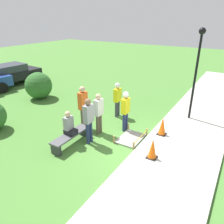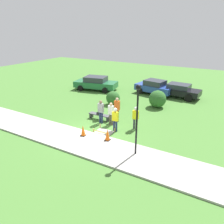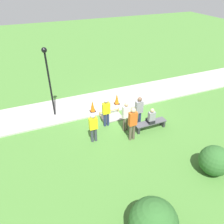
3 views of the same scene
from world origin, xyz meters
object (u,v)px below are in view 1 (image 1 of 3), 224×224
bystander_in_white_shirt (89,119)px  lamppost_near (197,62)px  traffic_cone_far_patch (162,126)px  park_bench (71,137)px  traffic_cone_near_patch (153,149)px  person_seated_on_bench (69,125)px  bystander_in_gray_shirt (99,112)px  worker_assistant (117,97)px  bystander_in_orange_shirt (83,105)px  worker_supervisor (125,108)px  parked_car_black (9,74)px

bystander_in_white_shirt → lamppost_near: lamppost_near is taller
traffic_cone_far_patch → park_bench: traffic_cone_far_patch is taller
traffic_cone_near_patch → traffic_cone_far_patch: bearing=8.9°
person_seated_on_bench → bystander_in_gray_shirt: size_ratio=0.52×
traffic_cone_near_patch → lamppost_near: (3.85, -0.29, 2.23)m
bystander_in_gray_shirt → worker_assistant: bearing=6.4°
person_seated_on_bench → worker_assistant: worker_assistant is taller
bystander_in_gray_shirt → bystander_in_white_shirt: size_ratio=0.96×
bystander_in_orange_shirt → worker_supervisor: bearing=-64.9°
worker_assistant → bystander_in_gray_shirt: bystander_in_gray_shirt is taller
worker_assistant → bystander_in_gray_shirt: size_ratio=0.97×
traffic_cone_near_patch → bystander_in_gray_shirt: bearing=76.7°
person_seated_on_bench → lamppost_near: (4.48, -3.30, 1.89)m
traffic_cone_far_patch → parked_car_black: bearing=83.0°
park_bench → traffic_cone_near_patch: bearing=-77.4°
traffic_cone_near_patch → person_seated_on_bench: size_ratio=0.80×
park_bench → worker_assistant: worker_assistant is taller
parked_car_black → lamppost_near: bearing=-82.4°
traffic_cone_far_patch → park_bench: 3.58m
lamppost_near → bystander_in_white_shirt: bearing=145.9°
traffic_cone_near_patch → bystander_in_gray_shirt: bystander_in_gray_shirt is taller
worker_assistant → traffic_cone_near_patch: bearing=-131.5°
traffic_cone_near_patch → bystander_in_white_shirt: (-0.19, 2.45, 0.56)m
park_bench → bystander_in_white_shirt: 0.99m
bystander_in_orange_shirt → bystander_in_white_shirt: bearing=-132.4°
bystander_in_orange_shirt → bystander_in_gray_shirt: 0.82m
bystander_in_gray_shirt → bystander_in_white_shirt: bystander_in_white_shirt is taller
person_seated_on_bench → bystander_in_orange_shirt: 1.36m
park_bench → person_seated_on_bench: person_seated_on_bench is taller
park_bench → worker_assistant: size_ratio=1.06×
park_bench → lamppost_near: (4.51, -3.25, 2.36)m
traffic_cone_near_patch → traffic_cone_far_patch: size_ratio=0.97×
lamppost_near → parked_car_black: size_ratio=0.91×
person_seated_on_bench → lamppost_near: size_ratio=0.23×
park_bench → lamppost_near: size_ratio=0.45×
traffic_cone_far_patch → bystander_in_orange_shirt: size_ratio=0.39×
bystander_in_white_shirt → lamppost_near: size_ratio=0.45×
bystander_in_gray_shirt → park_bench: bearing=162.3°
person_seated_on_bench → bystander_in_gray_shirt: bystander_in_gray_shirt is taller
traffic_cone_far_patch → park_bench: bearing=131.0°
bystander_in_orange_shirt → park_bench: bearing=-162.7°
park_bench → parked_car_black: size_ratio=0.41×
traffic_cone_far_patch → bystander_in_gray_shirt: 2.59m
bystander_in_white_shirt → lamppost_near: 5.16m
person_seated_on_bench → worker_supervisor: 2.39m
traffic_cone_far_patch → lamppost_near: size_ratio=0.19×
traffic_cone_near_patch → park_bench: bearing=102.6°
worker_assistant → bystander_in_gray_shirt: 1.85m
parked_car_black → bystander_in_white_shirt: bearing=-105.1°
person_seated_on_bench → worker_assistant: (3.08, -0.25, 0.19)m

